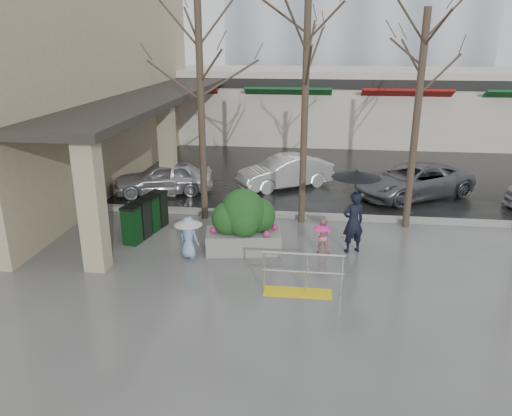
% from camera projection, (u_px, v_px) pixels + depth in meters
% --- Properties ---
extents(ground, '(120.00, 120.00, 0.00)m').
position_uv_depth(ground, '(250.00, 268.00, 12.99)').
color(ground, '#51514F').
rests_on(ground, ground).
extents(street_asphalt, '(120.00, 36.00, 0.01)m').
position_uv_depth(street_asphalt, '(294.00, 126.00, 33.64)').
color(street_asphalt, black).
rests_on(street_asphalt, ground).
extents(curb, '(120.00, 0.30, 0.15)m').
position_uv_depth(curb, '(266.00, 214.00, 16.72)').
color(curb, gray).
rests_on(curb, ground).
extents(near_building, '(6.00, 18.00, 8.00)m').
position_uv_depth(near_building, '(57.00, 81.00, 20.26)').
color(near_building, tan).
rests_on(near_building, ground).
extents(canopy_slab, '(2.80, 18.00, 0.25)m').
position_uv_depth(canopy_slab, '(158.00, 92.00, 19.89)').
color(canopy_slab, '#2D2823').
rests_on(canopy_slab, pillar_front).
extents(pillar_front, '(0.55, 0.55, 3.50)m').
position_uv_depth(pillar_front, '(92.00, 204.00, 12.41)').
color(pillar_front, tan).
rests_on(pillar_front, ground).
extents(pillar_back, '(0.55, 0.55, 3.50)m').
position_uv_depth(pillar_back, '(168.00, 149.00, 18.51)').
color(pillar_back, tan).
rests_on(pillar_back, ground).
extents(storefront_row, '(34.00, 6.74, 4.00)m').
position_uv_depth(storefront_row, '(326.00, 104.00, 28.97)').
color(storefront_row, beige).
rests_on(storefront_row, ground).
extents(handrail, '(1.90, 0.50, 1.03)m').
position_uv_depth(handrail, '(301.00, 279.00, 11.58)').
color(handrail, yellow).
rests_on(handrail, ground).
extents(tree_west, '(3.20, 3.20, 6.80)m').
position_uv_depth(tree_west, '(199.00, 59.00, 14.95)').
color(tree_west, '#382B21').
rests_on(tree_west, ground).
extents(tree_midwest, '(3.20, 3.20, 7.00)m').
position_uv_depth(tree_midwest, '(307.00, 54.00, 14.53)').
color(tree_midwest, '#382B21').
rests_on(tree_midwest, ground).
extents(tree_mideast, '(3.20, 3.20, 6.50)m').
position_uv_depth(tree_mideast, '(422.00, 68.00, 14.27)').
color(tree_mideast, '#382B21').
rests_on(tree_mideast, ground).
extents(woman, '(1.34, 1.34, 2.37)m').
position_uv_depth(woman, '(355.00, 203.00, 13.52)').
color(woman, black).
rests_on(woman, ground).
extents(child_pink, '(0.54, 0.51, 0.99)m').
position_uv_depth(child_pink, '(322.00, 234.00, 13.73)').
color(child_pink, '#CD7D86').
rests_on(child_pink, ground).
extents(child_blue, '(0.76, 0.76, 1.17)m').
position_uv_depth(child_blue, '(189.00, 233.00, 13.40)').
color(child_blue, '#7CA2DD').
rests_on(child_blue, ground).
extents(planter, '(2.20, 1.36, 1.80)m').
position_uv_depth(planter, '(244.00, 222.00, 13.79)').
color(planter, slate).
rests_on(planter, ground).
extents(news_boxes, '(0.86, 2.07, 1.13)m').
position_uv_depth(news_boxes, '(146.00, 216.00, 15.05)').
color(news_boxes, '#0C3512').
rests_on(news_boxes, ground).
extents(car_a, '(3.97, 2.48, 1.26)m').
position_uv_depth(car_a, '(163.00, 178.00, 18.99)').
color(car_a, '#B4B3B8').
rests_on(car_a, ground).
extents(car_b, '(3.94, 3.18, 1.26)m').
position_uv_depth(car_b, '(285.00, 172.00, 19.79)').
color(car_b, silver).
rests_on(car_b, ground).
extents(car_c, '(4.96, 4.12, 1.26)m').
position_uv_depth(car_c, '(413.00, 181.00, 18.59)').
color(car_c, slate).
rests_on(car_c, ground).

